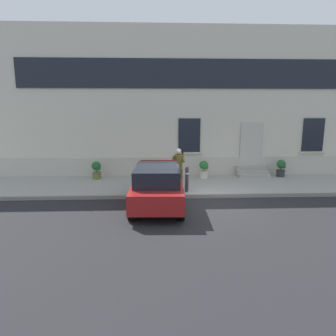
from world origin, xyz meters
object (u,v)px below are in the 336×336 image
Objects in this scene: planter_olive at (97,170)px; person_on_phone at (178,166)px; hatchback_car_red at (157,185)px; planter_cream at (204,169)px; bollard_near_person at (187,178)px; planter_charcoal at (281,168)px; planter_terracotta at (151,168)px.

person_on_phone is at bearing -28.42° from planter_olive.
planter_cream is (2.33, 3.96, -0.18)m from hatchback_car_red.
bollard_near_person is 1.22× the size of planter_cream.
hatchback_car_red is 4.80× the size of planter_charcoal.
person_on_phone is at bearing 123.93° from bollard_near_person.
person_on_phone is at bearing -124.24° from planter_cream.
hatchback_car_red is 4.80× the size of planter_cream.
hatchback_car_red is 2.36× the size of person_on_phone.
hatchback_car_red is 7.45m from planter_charcoal.
planter_cream is (2.63, -0.22, 0.00)m from planter_terracotta.
planter_terracotta is at bearing 178.81° from planter_charcoal.
bollard_near_person is 5.69m from planter_charcoal.
hatchback_car_red is 1.85m from bollard_near_person.
hatchback_car_red reaches higher than planter_terracotta.
person_on_phone is (0.90, 1.86, 0.36)m from hatchback_car_red.
planter_terracotta is 6.55m from planter_charcoal.
planter_olive is 5.26m from planter_cream.
planter_olive and planter_charcoal have the same top height.
planter_terracotta and planter_charcoal have the same top height.
hatchback_car_red reaches higher than planter_charcoal.
planter_charcoal is (5.04, 2.65, -0.11)m from bollard_near_person.
bollard_near_person reaches higher than planter_terracotta.
planter_olive is at bearing -179.72° from planter_cream.
bollard_near_person reaches higher than planter_cream.
planter_charcoal is at bearing 32.88° from hatchback_car_red.
planter_cream is 1.00× the size of planter_charcoal.
hatchback_car_red reaches higher than planter_olive.
planter_terracotta is (2.63, 0.25, 0.00)m from planter_olive.
person_on_phone is 2.03× the size of planter_olive.
hatchback_car_red reaches higher than planter_cream.
planter_olive is at bearing 126.68° from hatchback_car_red.
planter_charcoal is at bearing 0.68° from planter_olive.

